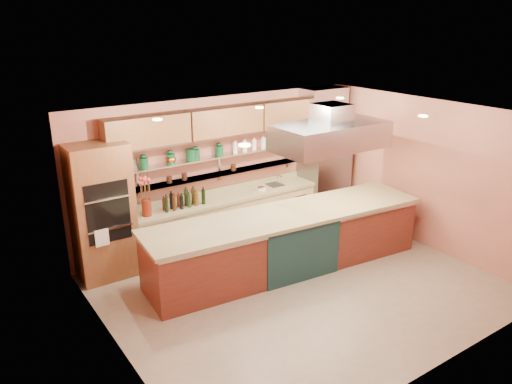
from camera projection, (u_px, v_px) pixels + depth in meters
floor at (301, 287)px, 8.16m from camera, size 6.00×5.00×0.02m
ceiling at (307, 117)px, 7.23m from camera, size 6.00×5.00×0.02m
wall_back at (221, 169)px, 9.64m from camera, size 6.00×0.04×2.80m
wall_front at (442, 271)px, 5.74m from camera, size 6.00×0.04×2.80m
wall_left at (114, 257)px, 6.09m from camera, size 0.04×5.00×2.80m
wall_right at (428, 174)px, 9.29m from camera, size 0.04×5.00×2.80m
oven_stack at (102, 212)px, 8.16m from camera, size 0.95×0.64×2.30m
refrigerator at (324, 171)px, 10.73m from camera, size 0.95×0.72×2.10m
back_counter at (228, 219)px, 9.68m from camera, size 3.84×0.64×0.93m
wall_shelf_lower at (222, 173)px, 9.52m from camera, size 3.60×0.26×0.03m
wall_shelf_upper at (222, 156)px, 9.41m from camera, size 3.60×0.26×0.03m
upper_cabinets at (225, 122)px, 9.18m from camera, size 4.60×0.36×0.55m
range_hood at (330, 136)px, 8.53m from camera, size 2.00×1.00×0.45m
ceiling_downlights at (298, 117)px, 7.39m from camera, size 4.00×2.80×0.02m
island at (287, 241)px, 8.62m from camera, size 5.01×1.53×1.03m
flower_vase at (147, 208)px, 8.56m from camera, size 0.22×0.22×0.30m
oil_bottle_cluster at (184, 200)px, 8.95m from camera, size 0.87×0.32×0.27m
kitchen_scale at (261, 188)px, 9.88m from camera, size 0.18×0.16×0.08m
bar_faucet at (277, 180)px, 10.19m from camera, size 0.03×0.03×0.20m
copper_kettle at (171, 159)px, 8.82m from camera, size 0.22×0.22×0.15m
green_canister at (191, 155)px, 9.02m from camera, size 0.19×0.19×0.20m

